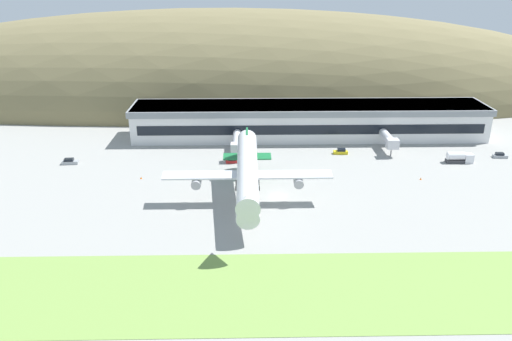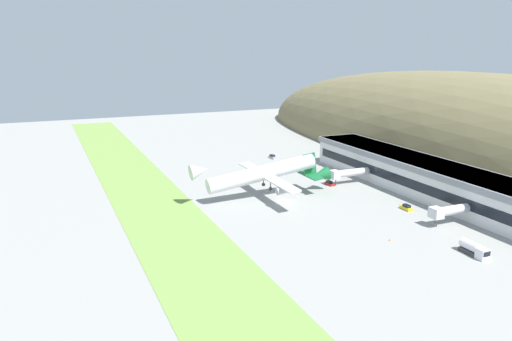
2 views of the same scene
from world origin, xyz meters
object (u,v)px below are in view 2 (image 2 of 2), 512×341
(cargo_airplane, at_px, (265,173))
(fuel_truck, at_px, (474,249))
(jetway_0, at_px, (348,173))
(jetway_1, at_px, (448,211))
(service_car_1, at_px, (406,208))
(service_car_3, at_px, (329,183))
(traffic_cone_0, at_px, (390,240))
(traffic_cone_1, at_px, (271,172))
(service_car_0, at_px, (273,157))
(terminal_building, at_px, (433,178))

(cargo_airplane, xyz_separation_m, fuel_truck, (61.22, 25.87, -6.50))
(jetway_0, bearing_deg, fuel_truck, -6.92)
(jetway_1, height_order, service_car_1, jetway_1)
(cargo_airplane, height_order, fuel_truck, cargo_airplane)
(service_car_3, bearing_deg, traffic_cone_0, -14.91)
(traffic_cone_1, bearing_deg, cargo_airplane, -28.96)
(jetway_1, distance_m, service_car_0, 94.33)
(traffic_cone_0, relative_size, traffic_cone_1, 1.00)
(cargo_airplane, height_order, traffic_cone_0, cargo_airplane)
(jetway_1, height_order, service_car_0, jetway_1)
(jetway_0, relative_size, service_car_0, 3.30)
(terminal_building, distance_m, cargo_airplane, 54.42)
(service_car_0, distance_m, fuel_truck, 112.12)
(traffic_cone_0, bearing_deg, jetway_1, 98.24)
(service_car_3, bearing_deg, service_car_1, 11.45)
(traffic_cone_0, xyz_separation_m, traffic_cone_1, (-74.54, 2.08, 0.00))
(service_car_0, xyz_separation_m, service_car_1, (79.21, 6.69, 0.01))
(jetway_0, relative_size, jetway_1, 1.23)
(jetway_1, bearing_deg, terminal_building, 146.10)
(fuel_truck, distance_m, traffic_cone_1, 90.20)
(service_car_1, relative_size, traffic_cone_0, 7.55)
(jetway_1, distance_m, traffic_cone_0, 22.13)
(terminal_building, relative_size, jetway_0, 7.49)
(cargo_airplane, distance_m, fuel_truck, 66.78)
(traffic_cone_1, bearing_deg, service_car_1, 17.56)
(traffic_cone_1, bearing_deg, service_car_3, 25.20)
(jetway_1, height_order, fuel_truck, jetway_1)
(terminal_building, xyz_separation_m, traffic_cone_1, (-48.81, -34.70, -5.92))
(jetway_0, bearing_deg, service_car_1, -0.01)
(jetway_0, xyz_separation_m, cargo_airplane, (3.02, -33.67, 4.02))
(jetway_1, relative_size, service_car_0, 2.67)
(terminal_building, xyz_separation_m, traffic_cone_0, (25.74, -36.78, -5.92))
(fuel_truck, bearing_deg, jetway_0, 173.08)
(jetway_0, bearing_deg, cargo_airplane, -84.87)
(jetway_1, height_order, cargo_airplane, cargo_airplane)
(jetway_1, height_order, traffic_cone_0, jetway_1)
(jetway_0, distance_m, cargo_airplane, 34.04)
(cargo_airplane, bearing_deg, jetway_0, 95.13)
(cargo_airplane, distance_m, service_car_0, 58.05)
(service_car_1, bearing_deg, traffic_cone_1, -162.44)
(service_car_0, height_order, fuel_truck, fuel_truck)
(service_car_0, relative_size, traffic_cone_0, 8.05)
(cargo_airplane, distance_m, traffic_cone_0, 48.74)
(terminal_building, bearing_deg, fuel_truck, -31.02)
(traffic_cone_0, bearing_deg, traffic_cone_1, 178.40)
(cargo_airplane, relative_size, service_car_1, 11.07)
(jetway_0, distance_m, service_car_1, 31.52)
(fuel_truck, height_order, traffic_cone_1, fuel_truck)
(service_car_1, xyz_separation_m, service_car_3, (-32.62, -6.60, -0.07))
(jetway_0, bearing_deg, service_car_3, -100.87)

